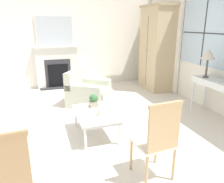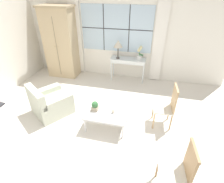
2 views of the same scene
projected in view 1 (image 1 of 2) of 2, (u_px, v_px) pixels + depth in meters
ground_plane at (78, 127)px, 4.09m from camera, size 14.00×14.00×0.00m
wall_back_windowed at (218, 46)px, 4.59m from camera, size 7.20×0.14×2.80m
wall_left at (78, 40)px, 6.60m from camera, size 0.06×7.20×2.80m
fireplace at (57, 64)px, 6.49m from camera, size 0.34×1.30×2.10m
armoire at (157, 49)px, 6.22m from camera, size 1.10×0.68×2.36m
console_table at (219, 86)px, 4.27m from camera, size 1.16×0.41×0.79m
table_lamp at (208, 54)px, 4.40m from camera, size 0.29×0.29×0.60m
armchair_upholstered at (88, 93)px, 5.20m from camera, size 1.19×1.19×0.81m
side_chair_wooden at (158, 137)px, 2.54m from camera, size 0.47×0.47×1.05m
accent_chair_wooden at (7, 174)px, 1.94m from camera, size 0.48×0.48×1.01m
coffee_table at (96, 115)px, 3.70m from camera, size 0.96×0.65×0.42m
potted_plant_small at (94, 100)px, 3.92m from camera, size 0.15×0.15×0.23m
pillar_candle at (99, 112)px, 3.54m from camera, size 0.09×0.09×0.13m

